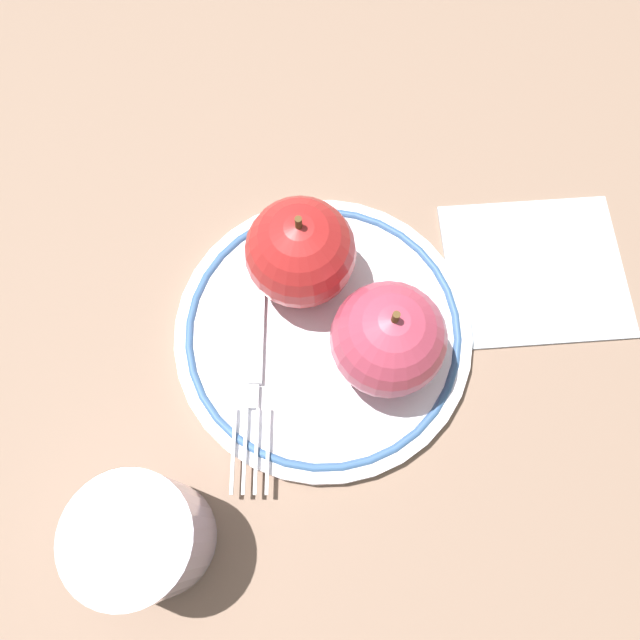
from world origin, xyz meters
name	(u,v)px	position (x,y,z in m)	size (l,w,h in m)	color
ground_plane	(320,345)	(0.00, 0.00, 0.00)	(2.00, 2.00, 0.00)	#836755
plate	(320,332)	(0.00, -0.01, 0.01)	(0.22, 0.22, 0.01)	white
apple_red_whole	(301,253)	(0.03, -0.05, 0.05)	(0.08, 0.08, 0.09)	#AB2222
apple_second_whole	(387,344)	(-0.05, 0.00, 0.05)	(0.08, 0.08, 0.09)	#B23C53
fork	(254,367)	(0.04, 0.03, 0.02)	(0.06, 0.17, 0.00)	silver
drinking_glass	(144,538)	(0.07, 0.16, 0.04)	(0.08, 0.08, 0.09)	white
napkin_folded	(535,270)	(-0.15, -0.10, 0.00)	(0.14, 0.12, 0.01)	#B3BDC8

